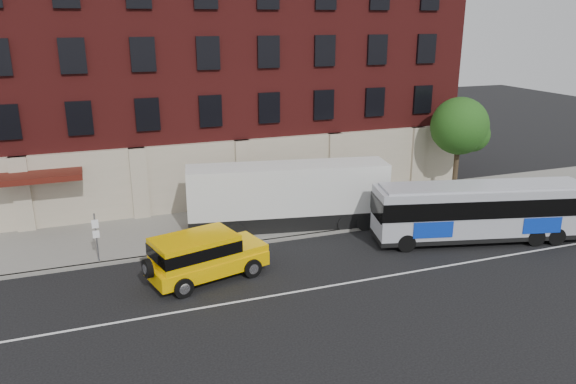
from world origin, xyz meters
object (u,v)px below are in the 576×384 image
object	(u,v)px
city_bus	(481,210)
yellow_suv	(202,254)
sign_pole	(96,236)
shipping_container	(288,197)
street_tree	(460,128)

from	to	relation	value
city_bus	yellow_suv	bearing A→B (deg)	178.44
sign_pole	shipping_container	world-z (taller)	shipping_container
sign_pole	yellow_suv	distance (m)	5.29
street_tree	city_bus	bearing A→B (deg)	-116.91
city_bus	yellow_suv	world-z (taller)	city_bus
yellow_suv	shipping_container	distance (m)	7.28
street_tree	yellow_suv	world-z (taller)	street_tree
yellow_suv	sign_pole	bearing A→B (deg)	143.62
yellow_suv	city_bus	bearing A→B (deg)	-1.56
city_bus	sign_pole	bearing A→B (deg)	169.24
sign_pole	street_tree	size ratio (longest dim) A/B	0.40
street_tree	yellow_suv	bearing A→B (deg)	-160.00
sign_pole	yellow_suv	xyz separation A→B (m)	(4.26, -3.14, -0.26)
yellow_suv	shipping_container	xyz separation A→B (m)	(5.63, 4.59, 0.58)
shipping_container	yellow_suv	bearing A→B (deg)	-140.80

